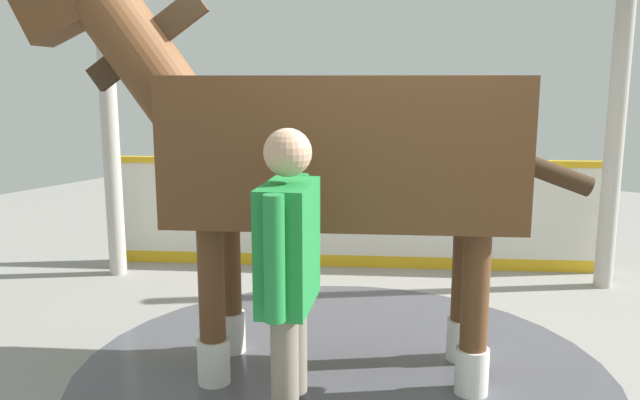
# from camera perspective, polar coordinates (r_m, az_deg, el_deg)

# --- Properties ---
(ground_plane) EXTENTS (16.00, 16.00, 0.02)m
(ground_plane) POSITION_cam_1_polar(r_m,az_deg,el_deg) (4.45, 5.67, -14.17)
(ground_plane) COLOR gray
(wet_patch) EXTENTS (3.43, 3.43, 0.00)m
(wet_patch) POSITION_cam_1_polar(r_m,az_deg,el_deg) (4.31, 2.00, -14.77)
(wet_patch) COLOR #4C4C54
(wet_patch) RESTS_ON ground
(barrier_wall) EXTENTS (4.54, 2.23, 1.09)m
(barrier_wall) POSITION_cam_1_polar(r_m,az_deg,el_deg) (6.39, 3.10, -1.54)
(barrier_wall) COLOR silver
(barrier_wall) RESTS_ON ground
(roof_post_near) EXTENTS (0.16, 0.16, 3.01)m
(roof_post_near) POSITION_cam_1_polar(r_m,az_deg,el_deg) (6.32, -18.11, 7.01)
(roof_post_near) COLOR #B7B2A8
(roof_post_near) RESTS_ON ground
(roof_post_far) EXTENTS (0.16, 0.16, 3.01)m
(roof_post_far) POSITION_cam_1_polar(r_m,az_deg,el_deg) (6.18, 24.70, 6.49)
(roof_post_far) COLOR #B7B2A8
(roof_post_far) RESTS_ON ground
(horse) EXTENTS (3.23, 1.82, 2.61)m
(horse) POSITION_cam_1_polar(r_m,az_deg,el_deg) (3.93, 0.15, 4.38)
(horse) COLOR brown
(horse) RESTS_ON ground
(handler) EXTENTS (0.38, 0.63, 1.64)m
(handler) POSITION_cam_1_polar(r_m,az_deg,el_deg) (3.03, -2.77, -6.93)
(handler) COLOR black
(handler) RESTS_ON ground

